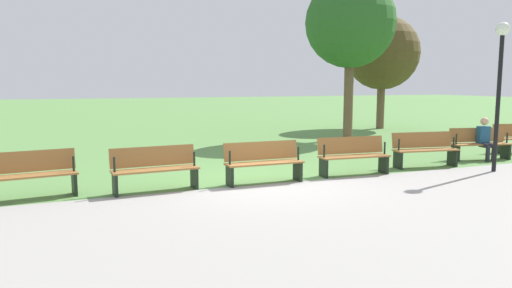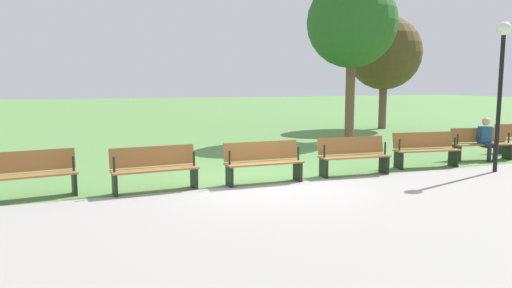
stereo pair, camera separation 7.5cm
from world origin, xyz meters
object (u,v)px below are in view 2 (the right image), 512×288
Objects in this scene: bench_2 at (425,149)px; tree_0 at (352,23)px; bench_6 at (28,174)px; lamp_post at (502,67)px; tree_1 at (384,53)px; bench_5 at (155,168)px; person_seated at (487,138)px; bench_3 at (353,155)px; bench_1 at (481,143)px; bench_4 at (263,161)px.

bench_2 is 7.25m from tree_0.
bench_6 is 10.67m from lamp_post.
bench_5 is at bearing 37.24° from tree_1.
person_seated is (-2.33, -0.23, 0.16)m from bench_2.
lamp_post is at bearing 168.53° from bench_3.
bench_5 is 2.32m from bench_6.
bench_1 is 11.57m from bench_6.
bench_1 and bench_4 have the same top height.
tree_1 is at bearing -112.70° from bench_2.
tree_0 reaches higher than bench_6.
bench_5 is (2.32, -0.08, 0.00)m from bench_4.
person_seated is (-4.64, -0.45, 0.16)m from bench_3.
bench_4 is 2.32m from bench_5.
tree_0 is at bearing -70.39° from bench_1.
lamp_post reaches higher than bench_4.
bench_2 is at bearing 59.78° from tree_1.
lamp_post is at bearing 67.93° from tree_1.
tree_1 is (-2.96, -8.86, 2.90)m from person_seated.
tree_1 is (-7.60, -9.31, 3.07)m from bench_3.
bench_2 is 1.01× the size of bench_3.
bench_6 is 12.88m from tree_0.
person_seated reaches higher than bench_6.
bench_6 is at bearing 12.39° from person_seated.
lamp_post is at bearing 171.50° from bench_4.
person_seated is 0.20× the size of tree_0.
person_seated is 6.87m from tree_0.
person_seated reaches higher than bench_2.
bench_3 is at bearing 176.24° from bench_5.
lamp_post is (0.34, 7.10, -1.84)m from tree_0.
bench_3 is 4.13m from lamp_post.
bench_2 is 10.95m from tree_1.
person_seated is at bearing 173.60° from bench_6.
lamp_post is (-8.09, 0.94, 2.06)m from bench_5.
bench_6 is (4.63, -0.30, 0.00)m from bench_4.
tree_1 reaches higher than bench_6.
bench_4 is at bearing 168.74° from bench_6.
tree_0 is at bearing -134.43° from bench_4.
tree_0 is at bearing -92.77° from lamp_post.
lamp_post is at bearing 64.42° from bench_1.
bench_5 is at bearing 15.02° from bench_1.
bench_1 is at bearing 179.99° from bench_5.
bench_4 is 0.32× the size of tree_1.
tree_0 reaches higher than bench_4.
bench_6 is at bearing 28.90° from tree_0.
tree_1 is (-12.25, -9.31, 3.07)m from bench_5.
bench_6 is at bearing -6.39° from lamp_post.
bench_5 is at bearing 14.07° from person_seated.
tree_1 reaches higher than bench_1.
person_seated is (-9.28, -0.45, 0.16)m from bench_5.
bench_5 is at bearing 9.39° from bench_2.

